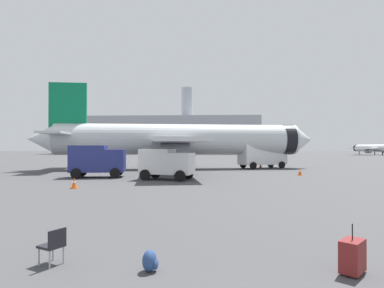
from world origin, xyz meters
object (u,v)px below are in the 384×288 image
object	(u,v)px
safety_cone_mid	(300,172)
gate_chair	(54,244)
airplane_taxiing	(376,148)
traveller_backpack	(150,261)
airplane_at_gate	(178,140)
service_truck	(97,160)
fuel_truck	(262,155)
safety_cone_far	(74,183)
safety_cone_near	(261,165)
cargo_van	(166,163)
rolling_suitcase	(352,256)

from	to	relation	value
safety_cone_mid	gate_chair	world-z (taller)	gate_chair
airplane_taxiing	traveller_backpack	size ratio (longest dim) A/B	45.69
airplane_taxiing	airplane_at_gate	bearing A→B (deg)	-129.92
airplane_taxiing	safety_cone_mid	xyz separation A→B (m)	(-46.54, -79.25, -1.94)
airplane_taxiing	service_truck	world-z (taller)	airplane_taxiing
fuel_truck	safety_cone_far	world-z (taller)	fuel_truck
airplane_taxiing	fuel_truck	distance (m)	84.43
safety_cone_near	traveller_backpack	bearing A→B (deg)	-102.73
cargo_van	safety_cone_near	distance (m)	18.22
cargo_van	airplane_at_gate	bearing A→B (deg)	91.26
fuel_truck	safety_cone_far	bearing A→B (deg)	-126.71
cargo_van	traveller_backpack	size ratio (longest dim) A/B	9.92
safety_cone_mid	traveller_backpack	size ratio (longest dim) A/B	1.45
gate_chair	safety_cone_near	bearing A→B (deg)	73.56
airplane_taxiing	safety_cone_far	distance (m)	110.94
airplane_taxiing	traveller_backpack	distance (m)	118.92
gate_chair	safety_cone_far	bearing A→B (deg)	110.97
cargo_van	safety_cone_far	distance (m)	8.18
safety_cone_near	safety_cone_far	size ratio (longest dim) A/B	1.10
airplane_at_gate	airplane_taxiing	distance (m)	92.46
safety_cone_far	traveller_backpack	size ratio (longest dim) A/B	1.50
cargo_van	rolling_suitcase	xyz separation A→B (m)	(6.76, -20.14, -1.06)
airplane_taxiing	gate_chair	xyz separation A→B (m)	(-59.11, -104.21, -1.78)
rolling_suitcase	traveller_backpack	size ratio (longest dim) A/B	2.29
safety_cone_mid	rolling_suitcase	xyz separation A→B (m)	(-5.74, -25.13, 0.05)
cargo_van	safety_cone_mid	size ratio (longest dim) A/B	6.86
fuel_truck	cargo_van	bearing A→B (deg)	-124.43
cargo_van	safety_cone_far	size ratio (longest dim) A/B	6.61
airplane_taxiing	rolling_suitcase	distance (m)	116.76
fuel_truck	safety_cone_mid	distance (m)	10.53
airplane_at_gate	safety_cone_far	size ratio (longest dim) A/B	49.50
safety_cone_far	safety_cone_mid	bearing A→B (deg)	31.60
airplane_at_gate	fuel_truck	xyz separation A→B (m)	(10.72, 1.87, -1.88)
airplane_taxiing	fuel_truck	world-z (taller)	airplane_taxiing
airplane_taxiing	service_truck	xyz separation A→B (m)	(-65.61, -82.39, -0.67)
cargo_van	traveller_backpack	bearing A→B (deg)	-83.57
airplane_taxiing	cargo_van	size ratio (longest dim) A/B	4.61
airplane_at_gate	safety_cone_near	xyz separation A→B (m)	(10.54, 1.68, -3.26)
safety_cone_near	safety_cone_mid	distance (m)	10.28
fuel_truck	safety_cone_mid	xyz separation A→B (m)	(2.07, -10.22, -1.43)
safety_cone_near	gate_chair	distance (m)	36.48
gate_chair	airplane_at_gate	bearing A→B (deg)	90.38
safety_cone_near	rolling_suitcase	distance (m)	35.34
airplane_at_gate	gate_chair	size ratio (longest dim) A/B	41.49
fuel_truck	rolling_suitcase	xyz separation A→B (m)	(-3.67, -35.35, -1.38)
airplane_taxiing	safety_cone_near	bearing A→B (deg)	-125.18
service_truck	cargo_van	xyz separation A→B (m)	(6.58, -1.86, -0.16)
service_truck	safety_cone_far	distance (m)	8.07
airplane_at_gate	service_truck	xyz separation A→B (m)	(-6.28, -11.49, -2.05)
fuel_truck	safety_cone_near	world-z (taller)	fuel_truck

